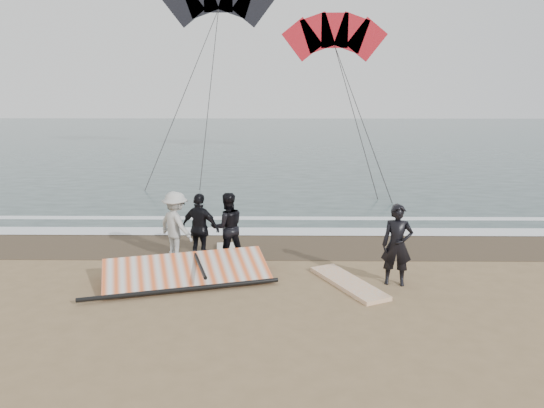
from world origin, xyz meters
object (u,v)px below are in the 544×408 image
Objects in this scene: board_white at (348,283)px; sail_rig at (186,272)px; man_main at (397,245)px; board_cream at (229,257)px.

board_white is 0.56× the size of sail_rig.
sail_rig is at bearing -171.47° from man_main.
sail_rig reaches higher than board_white.
board_white is at bearing -164.95° from man_main.
board_cream reaches higher than board_white.
board_white is 3.54m from board_cream.
board_white is (-1.12, -0.07, -0.93)m from man_main.
sail_rig is (-0.92, -1.54, 0.14)m from board_cream.
board_cream is at bearing 59.31° from sail_rig.
board_white is 1.00× the size of board_cream.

